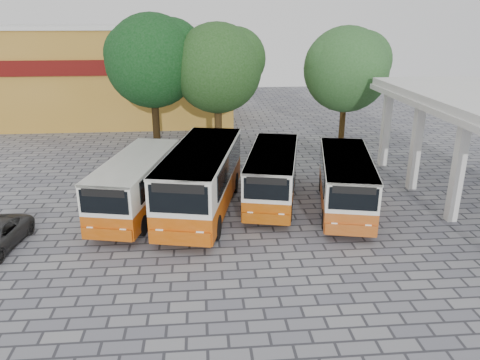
{
  "coord_description": "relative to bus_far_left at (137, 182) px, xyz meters",
  "views": [
    {
      "loc": [
        -3.77,
        -17.41,
        9.18
      ],
      "look_at": [
        -1.91,
        4.12,
        1.5
      ],
      "focal_mm": 35.0,
      "sensor_mm": 36.0,
      "label": 1
    }
  ],
  "objects": [
    {
      "name": "tree_left",
      "position": [
        0.23,
        9.95,
        4.93
      ],
      "size": [
        6.34,
        6.03,
        9.34
      ],
      "color": "black",
      "rests_on": "ground"
    },
    {
      "name": "bus_far_left",
      "position": [
        0.0,
        0.0,
        0.0
      ],
      "size": [
        3.88,
        7.97,
        2.74
      ],
      "rotation": [
        0.0,
        0.0,
        -0.22
      ],
      "color": "#B24907",
      "rests_on": "ground"
    },
    {
      "name": "bus_far_right",
      "position": [
        10.12,
        -0.51,
        -0.03
      ],
      "size": [
        3.84,
        7.85,
        2.69
      ],
      "rotation": [
        0.0,
        0.0,
        -0.22
      ],
      "color": "#AE4C14",
      "rests_on": "ground"
    },
    {
      "name": "shophouse_block",
      "position": [
        -4.09,
        21.93,
        2.58
      ],
      "size": [
        20.4,
        10.4,
        8.3
      ],
      "color": "#AB7A28",
      "rests_on": "ground"
    },
    {
      "name": "ground",
      "position": [
        6.91,
        -4.05,
        -1.58
      ],
      "size": [
        90.0,
        90.0,
        0.0
      ],
      "primitive_type": "plane",
      "color": "slate",
      "rests_on": "ground"
    },
    {
      "name": "bus_centre_left",
      "position": [
        3.12,
        -0.21,
        0.26
      ],
      "size": [
        4.47,
        9.26,
        3.18
      ],
      "rotation": [
        0.0,
        0.0,
        -0.21
      ],
      "color": "#B94A06",
      "rests_on": "ground"
    },
    {
      "name": "tree_right",
      "position": [
        13.54,
        11.33,
        4.13
      ],
      "size": [
        6.27,
        5.97,
        8.5
      ],
      "color": "#462F12",
      "rests_on": "ground"
    },
    {
      "name": "bus_centre_right",
      "position": [
        6.74,
        0.92,
        -0.04
      ],
      "size": [
        3.86,
        7.8,
        2.67
      ],
      "rotation": [
        0.0,
        0.0,
        -0.23
      ],
      "color": "#A94906",
      "rests_on": "ground"
    },
    {
      "name": "tree_middle",
      "position": [
        4.41,
        9.43,
        4.48
      ],
      "size": [
        6.07,
        5.78,
        8.78
      ],
      "color": "#422F15",
      "rests_on": "ground"
    }
  ]
}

